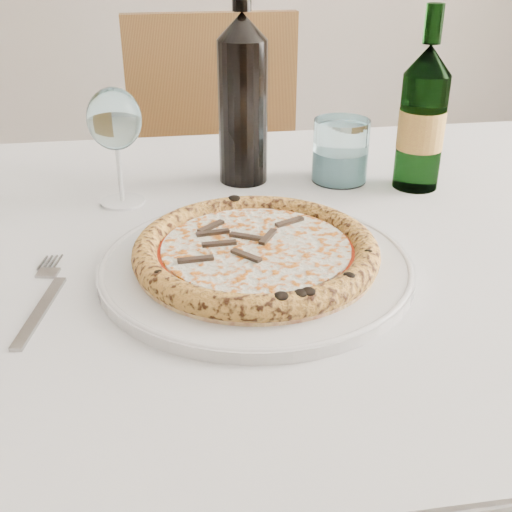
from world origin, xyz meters
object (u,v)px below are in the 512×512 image
object	(u,v)px
wine_glass	(115,122)
dining_table	(242,288)
chair_far	(219,181)
pizza	(256,251)
plate	(256,264)
wine_bottle	(243,98)
tumbler	(340,155)
beer_bottle	(422,119)

from	to	relation	value
wine_glass	dining_table	bearing A→B (deg)	-42.58
chair_far	wine_glass	size ratio (longest dim) A/B	5.52
pizza	dining_table	bearing A→B (deg)	90.00
plate	wine_bottle	world-z (taller)	wine_bottle
wine_bottle	tumbler	bearing A→B (deg)	-11.37
pizza	wine_glass	distance (m)	0.30
chair_far	pizza	distance (m)	0.93
dining_table	tumbler	xyz separation A→B (m)	(0.19, 0.17, 0.12)
dining_table	chair_far	size ratio (longest dim) A/B	1.72
plate	tumbler	distance (m)	0.33
plate	tumbler	world-z (taller)	tumbler
dining_table	wine_glass	distance (m)	0.29
beer_bottle	wine_bottle	distance (m)	0.27
wine_bottle	beer_bottle	bearing A→B (deg)	-16.85
wine_bottle	chair_far	bearing A→B (deg)	86.68
tumbler	beer_bottle	distance (m)	0.13
plate	tumbler	size ratio (longest dim) A/B	3.75
beer_bottle	wine_bottle	xyz separation A→B (m)	(-0.26, 0.08, 0.02)
chair_far	tumbler	distance (m)	0.68
plate	pizza	size ratio (longest dim) A/B	1.28
dining_table	wine_bottle	xyz separation A→B (m)	(0.04, 0.20, 0.21)
pizza	beer_bottle	xyz separation A→B (m)	(0.29, 0.22, 0.08)
chair_far	plate	world-z (taller)	chair_far
tumbler	beer_bottle	xyz separation A→B (m)	(0.11, -0.05, 0.07)
dining_table	beer_bottle	world-z (taller)	beer_bottle
dining_table	plate	distance (m)	0.13
chair_far	pizza	size ratio (longest dim) A/B	3.26
dining_table	tumbler	bearing A→B (deg)	42.85
pizza	plate	bearing A→B (deg)	18.31
dining_table	pizza	bearing A→B (deg)	-90.00
pizza	beer_bottle	distance (m)	0.38
dining_table	beer_bottle	xyz separation A→B (m)	(0.29, 0.12, 0.19)
pizza	chair_far	bearing A→B (deg)	85.44
dining_table	pizza	distance (m)	0.15
chair_far	wine_bottle	bearing A→B (deg)	-93.32
chair_far	pizza	xyz separation A→B (m)	(-0.07, -0.89, 0.25)
beer_bottle	dining_table	bearing A→B (deg)	-156.96
plate	wine_glass	bearing A→B (deg)	122.47
pizza	wine_glass	xyz separation A→B (m)	(-0.15, 0.24, 0.09)
chair_far	plate	xyz separation A→B (m)	(-0.07, -0.89, 0.23)
pizza	wine_glass	world-z (taller)	wine_glass
wine_glass	plate	bearing A→B (deg)	-57.53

